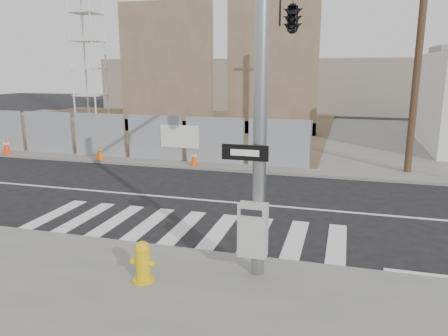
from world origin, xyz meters
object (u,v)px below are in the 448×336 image
(signal_pole, at_px, (284,42))
(crane_tower, at_px, (85,0))
(fire_hydrant, at_px, (143,262))
(traffic_cone_c, at_px, (100,152))
(traffic_cone_b, at_px, (6,146))
(traffic_cone_d, at_px, (194,158))

(signal_pole, distance_m, crane_tower, 26.21)
(fire_hydrant, distance_m, traffic_cone_c, 12.18)
(fire_hydrant, height_order, traffic_cone_c, fire_hydrant)
(traffic_cone_b, xyz_separation_m, traffic_cone_c, (5.06, 0.00, -0.03))
(traffic_cone_d, bearing_deg, crane_tower, 135.31)
(traffic_cone_b, bearing_deg, fire_hydrant, -39.53)
(traffic_cone_b, distance_m, traffic_cone_c, 5.06)
(fire_hydrant, height_order, traffic_cone_d, fire_hydrant)
(traffic_cone_b, bearing_deg, signal_pole, -23.91)
(crane_tower, relative_size, traffic_cone_d, 26.69)
(fire_hydrant, bearing_deg, signal_pole, 50.81)
(traffic_cone_c, relative_size, traffic_cone_d, 1.05)
(fire_hydrant, distance_m, traffic_cone_b, 15.65)
(signal_pole, height_order, traffic_cone_d, signal_pole)
(crane_tower, xyz_separation_m, traffic_cone_b, (3.36, -12.78, -8.53))
(traffic_cone_d, bearing_deg, traffic_cone_b, 180.00)
(signal_pole, height_order, traffic_cone_c, signal_pole)
(crane_tower, relative_size, traffic_cone_c, 25.38)
(traffic_cone_c, xyz_separation_m, traffic_cone_d, (4.50, 0.00, -0.02))
(signal_pole, bearing_deg, traffic_cone_d, 126.15)
(traffic_cone_b, bearing_deg, traffic_cone_c, 0.00)
(signal_pole, xyz_separation_m, fire_hydrant, (-2.06, -3.70, -4.25))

